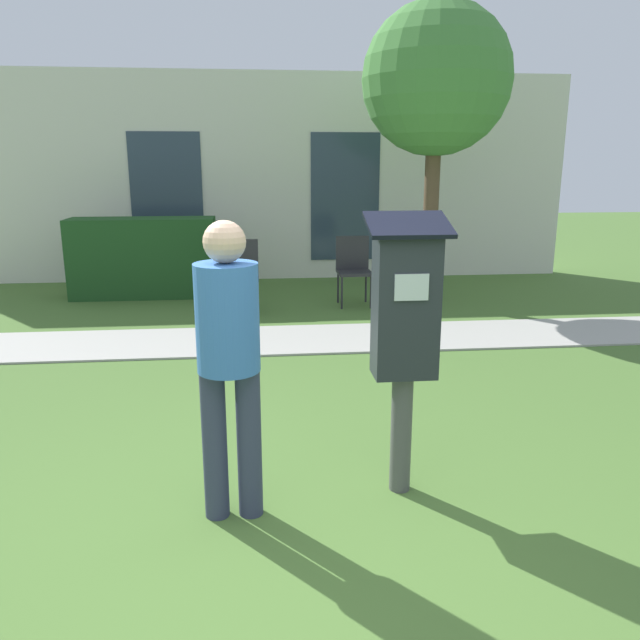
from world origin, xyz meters
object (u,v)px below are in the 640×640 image
at_px(parking_meter, 405,320).
at_px(outdoor_chair_middle, 353,265).
at_px(outdoor_chair_left, 241,269).
at_px(person_standing, 228,350).

xyz_separation_m(parking_meter, outdoor_chair_middle, (0.48, 4.86, -0.49)).
height_order(outdoor_chair_left, outdoor_chair_middle, same).
relative_size(parking_meter, outdoor_chair_middle, 1.77).
relative_size(parking_meter, person_standing, 1.01).
relative_size(person_standing, outdoor_chair_left, 1.76).
bearing_deg(outdoor_chair_left, person_standing, -82.57).
height_order(parking_meter, outdoor_chair_middle, parking_meter).
relative_size(outdoor_chair_left, outdoor_chair_middle, 1.00).
height_order(parking_meter, person_standing, parking_meter).
distance_m(parking_meter, person_standing, 0.97).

